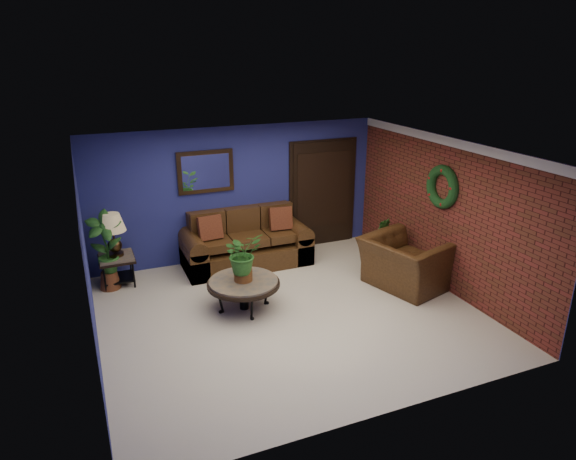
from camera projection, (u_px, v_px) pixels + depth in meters
name	position (u px, v px, depth m)	size (l,w,h in m)	color
floor	(290.00, 313.00, 7.83)	(5.50, 5.50, 0.00)	beige
wall_back	(238.00, 193.00, 9.57)	(5.50, 0.04, 2.50)	navy
wall_left	(87.00, 266.00, 6.41)	(0.04, 5.00, 2.50)	navy
wall_right_brick	(444.00, 214.00, 8.40)	(0.04, 5.00, 2.50)	maroon
ceiling	(290.00, 151.00, 6.98)	(5.50, 5.00, 0.02)	white
crown_molding	(451.00, 142.00, 7.98)	(0.03, 5.00, 0.14)	white
wall_mirror	(206.00, 172.00, 9.16)	(1.02, 0.06, 0.77)	#3D2814
closet_door	(323.00, 194.00, 10.25)	(1.44, 0.06, 2.18)	black
wreath	(442.00, 187.00, 8.27)	(0.72, 0.72, 0.16)	black
sofa	(245.00, 246.00, 9.52)	(2.30, 0.99, 1.04)	#492D15
coffee_table	(244.00, 284.00, 7.83)	(1.12, 1.12, 0.48)	#504C46
end_table	(117.00, 262.00, 8.64)	(0.58, 0.58, 0.53)	#504C46
table_lamp	(113.00, 230.00, 8.44)	(0.43, 0.43, 0.71)	#3D2814
side_chair	(281.00, 232.00, 9.75)	(0.46, 0.46, 0.90)	brown
armchair	(405.00, 263.00, 8.57)	(1.30, 1.14, 0.85)	#492D15
coffee_plant	(243.00, 255.00, 7.67)	(0.68, 0.63, 0.76)	brown
floor_plant	(379.00, 238.00, 9.61)	(0.47, 0.42, 0.86)	brown
tall_plant	(106.00, 248.00, 8.39)	(0.65, 0.51, 1.35)	brown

